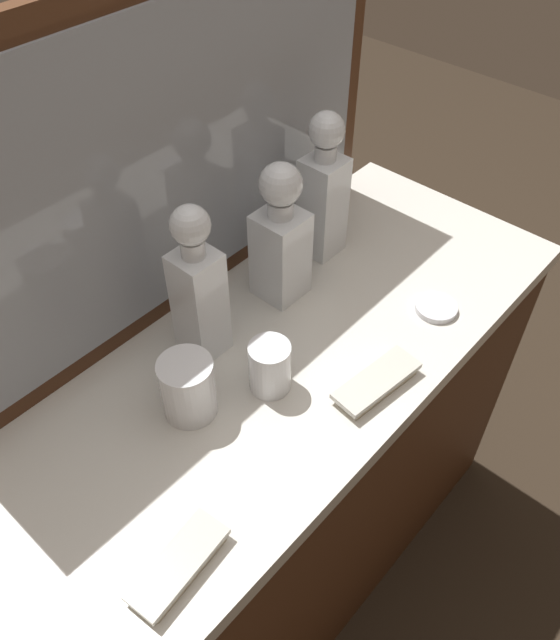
{
  "coord_description": "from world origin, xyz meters",
  "views": [
    {
      "loc": [
        -0.56,
        -0.5,
        1.68
      ],
      "look_at": [
        0.0,
        0.0,
        0.91
      ],
      "focal_mm": 35.84,
      "sensor_mm": 36.0,
      "label": 1
    }
  ],
  "objects_px": {
    "crystal_tumbler_center": "(270,369)",
    "porcelain_dish": "(436,308)",
    "crystal_decanter_front": "(281,245)",
    "crystal_decanter_left": "(199,297)",
    "silver_brush_front": "(376,383)",
    "crystal_tumbler_far_left": "(188,389)",
    "crystal_decanter_rear": "(323,199)",
    "silver_brush_center": "(179,565)"
  },
  "relations": [
    {
      "from": "crystal_tumbler_center",
      "to": "porcelain_dish",
      "type": "height_order",
      "value": "crystal_tumbler_center"
    },
    {
      "from": "crystal_tumbler_center",
      "to": "crystal_decanter_front",
      "type": "bearing_deg",
      "value": 37.47
    },
    {
      "from": "crystal_decanter_front",
      "to": "crystal_decanter_left",
      "type": "relative_size",
      "value": 0.93
    },
    {
      "from": "crystal_decanter_front",
      "to": "silver_brush_front",
      "type": "xyz_separation_m",
      "value": [
        -0.07,
        -0.28,
        -0.1
      ]
    },
    {
      "from": "crystal_decanter_left",
      "to": "porcelain_dish",
      "type": "relative_size",
      "value": 3.77
    },
    {
      "from": "crystal_decanter_left",
      "to": "crystal_tumbler_far_left",
      "type": "xyz_separation_m",
      "value": [
        -0.11,
        -0.08,
        -0.07
      ]
    },
    {
      "from": "crystal_tumbler_far_left",
      "to": "porcelain_dish",
      "type": "height_order",
      "value": "crystal_tumbler_far_left"
    },
    {
      "from": "crystal_decanter_left",
      "to": "crystal_tumbler_center",
      "type": "height_order",
      "value": "crystal_decanter_left"
    },
    {
      "from": "crystal_decanter_rear",
      "to": "crystal_tumbler_center",
      "type": "bearing_deg",
      "value": -153.61
    },
    {
      "from": "crystal_decanter_rear",
      "to": "silver_brush_front",
      "type": "distance_m",
      "value": 0.4
    },
    {
      "from": "crystal_decanter_front",
      "to": "crystal_tumbler_far_left",
      "type": "xyz_separation_m",
      "value": [
        -0.31,
        -0.08,
        -0.06
      ]
    },
    {
      "from": "silver_brush_front",
      "to": "porcelain_dish",
      "type": "bearing_deg",
      "value": 6.34
    },
    {
      "from": "crystal_tumbler_center",
      "to": "silver_brush_front",
      "type": "bearing_deg",
      "value": -49.92
    },
    {
      "from": "crystal_decanter_front",
      "to": "crystal_tumbler_far_left",
      "type": "height_order",
      "value": "crystal_decanter_front"
    },
    {
      "from": "crystal_tumbler_far_left",
      "to": "crystal_tumbler_center",
      "type": "distance_m",
      "value": 0.14
    },
    {
      "from": "crystal_decanter_left",
      "to": "porcelain_dish",
      "type": "distance_m",
      "value": 0.45
    },
    {
      "from": "crystal_decanter_left",
      "to": "crystal_tumbler_center",
      "type": "distance_m",
      "value": 0.17
    },
    {
      "from": "crystal_decanter_front",
      "to": "crystal_tumbler_far_left",
      "type": "distance_m",
      "value": 0.33
    },
    {
      "from": "crystal_decanter_front",
      "to": "silver_brush_center",
      "type": "bearing_deg",
      "value": -152.08
    },
    {
      "from": "crystal_decanter_rear",
      "to": "silver_brush_front",
      "type": "bearing_deg",
      "value": -126.39
    },
    {
      "from": "crystal_decanter_front",
      "to": "crystal_tumbler_far_left",
      "type": "bearing_deg",
      "value": -165.47
    },
    {
      "from": "crystal_decanter_left",
      "to": "porcelain_dish",
      "type": "height_order",
      "value": "crystal_decanter_left"
    },
    {
      "from": "silver_brush_front",
      "to": "crystal_decanter_rear",
      "type": "bearing_deg",
      "value": 53.61
    },
    {
      "from": "crystal_decanter_left",
      "to": "crystal_decanter_rear",
      "type": "relative_size",
      "value": 0.99
    },
    {
      "from": "crystal_tumbler_far_left",
      "to": "silver_brush_front",
      "type": "relative_size",
      "value": 0.65
    },
    {
      "from": "crystal_decanter_front",
      "to": "porcelain_dish",
      "type": "distance_m",
      "value": 0.32
    },
    {
      "from": "crystal_tumbler_center",
      "to": "crystal_decanter_left",
      "type": "bearing_deg",
      "value": 94.91
    },
    {
      "from": "silver_brush_front",
      "to": "porcelain_dish",
      "type": "xyz_separation_m",
      "value": [
        0.23,
        0.03,
        -0.01
      ]
    },
    {
      "from": "crystal_tumbler_far_left",
      "to": "crystal_decanter_rear",
      "type": "bearing_deg",
      "value": 12.82
    },
    {
      "from": "crystal_decanter_front",
      "to": "crystal_decanter_rear",
      "type": "relative_size",
      "value": 0.92
    },
    {
      "from": "crystal_decanter_rear",
      "to": "porcelain_dish",
      "type": "xyz_separation_m",
      "value": [
        0.0,
        -0.28,
        -0.12
      ]
    },
    {
      "from": "crystal_decanter_left",
      "to": "crystal_decanter_rear",
      "type": "xyz_separation_m",
      "value": [
        0.35,
        0.02,
        0.0
      ]
    },
    {
      "from": "crystal_tumbler_far_left",
      "to": "crystal_tumbler_center",
      "type": "xyz_separation_m",
      "value": [
        0.12,
        -0.06,
        -0.01
      ]
    },
    {
      "from": "silver_brush_front",
      "to": "porcelain_dish",
      "type": "relative_size",
      "value": 2.13
    },
    {
      "from": "crystal_decanter_left",
      "to": "crystal_tumbler_far_left",
      "type": "height_order",
      "value": "crystal_decanter_left"
    },
    {
      "from": "crystal_tumbler_far_left",
      "to": "silver_brush_front",
      "type": "height_order",
      "value": "crystal_tumbler_far_left"
    },
    {
      "from": "crystal_tumbler_center",
      "to": "silver_brush_center",
      "type": "relative_size",
      "value": 0.6
    },
    {
      "from": "silver_brush_front",
      "to": "silver_brush_center",
      "type": "bearing_deg",
      "value": 178.12
    },
    {
      "from": "crystal_tumbler_center",
      "to": "porcelain_dish",
      "type": "bearing_deg",
      "value": -17.95
    },
    {
      "from": "crystal_decanter_front",
      "to": "silver_brush_front",
      "type": "relative_size",
      "value": 1.66
    },
    {
      "from": "crystal_decanter_left",
      "to": "crystal_decanter_front",
      "type": "bearing_deg",
      "value": -0.68
    },
    {
      "from": "crystal_decanter_front",
      "to": "crystal_tumbler_center",
      "type": "distance_m",
      "value": 0.25
    }
  ]
}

